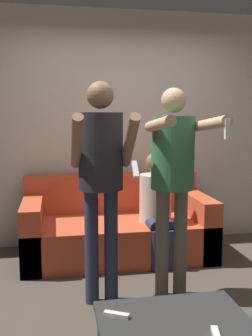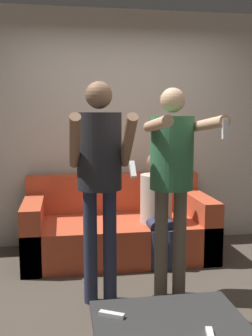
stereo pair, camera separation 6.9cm
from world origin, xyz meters
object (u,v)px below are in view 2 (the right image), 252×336
person_standing_left (100,166)px  remote_near (210,336)px  couch (118,230)px  person_standing_right (172,167)px  remote_far (112,315)px  coffee_table (170,326)px  person_seated (157,203)px

person_standing_left → remote_near: size_ratio=11.47×
person_standing_left → remote_near: bearing=-69.5°
couch → remote_near: 2.29m
couch → person_standing_right: person_standing_right is taller
couch → person_standing_right: size_ratio=1.14×
remote_far → remote_near: bearing=-32.1°
couch → coffee_table: couch is taller
coffee_table → remote_far: 0.34m
couch → person_seated: size_ratio=1.74×
coffee_table → remote_near: size_ratio=5.61×
person_standing_right → coffee_table: bearing=-106.0°
coffee_table → remote_far: bearing=163.6°
person_standing_left → coffee_table: person_standing_left is taller
person_seated → remote_far: person_seated is taller
person_standing_right → person_seated: 0.97m
couch → person_standing_right: (0.29, -1.07, 0.83)m
couch → person_standing_left: bearing=-105.4°
person_seated → remote_far: bearing=-111.7°
remote_near → remote_far: same height
person_standing_left → couch: bearing=74.6°
remote_near → person_standing_left: bearing=110.5°
remote_near → coffee_table: bearing=127.8°
person_seated → remote_far: size_ratio=7.59×
remote_near → person_standing_right: bearing=84.0°
person_standing_left → coffee_table: size_ratio=2.04×
remote_near → couch: bearing=94.1°
couch → coffee_table: size_ratio=2.28×
person_standing_left → remote_near: 1.50m
person_seated → coffee_table: size_ratio=1.31×
person_standing_right → remote_near: size_ratio=11.20×
person_standing_left → person_standing_right: size_ratio=1.02×
person_seated → remote_near: (-0.21, -2.04, -0.24)m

